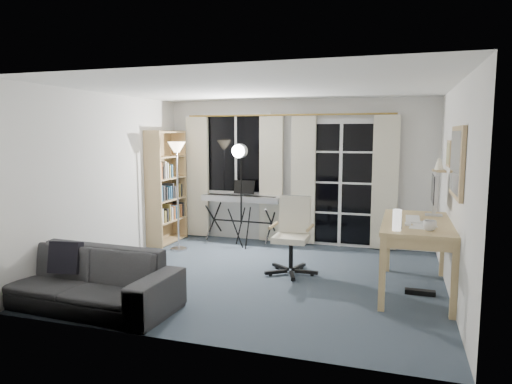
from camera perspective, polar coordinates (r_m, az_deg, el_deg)
floor at (r=6.02m, az=0.69°, el=-10.62°), size 4.50×4.00×0.02m
window at (r=7.94m, az=-2.44°, el=4.81°), size 1.20×0.08×1.40m
french_door at (r=7.55m, az=10.53°, el=0.96°), size 1.32×0.09×2.11m
curtains at (r=7.61m, az=3.81°, el=1.64°), size 3.60×0.07×2.13m
bookshelf at (r=7.85m, az=-11.39°, el=0.25°), size 0.32×0.89×1.90m
torchiere_lamp at (r=7.24m, az=-9.85°, el=3.54°), size 0.32×0.32×1.72m
keyboard_piano at (r=7.68m, az=-1.76°, el=-0.91°), size 1.37×0.70×0.99m
studio_light at (r=7.27m, az=-2.02°, el=3.63°), size 0.31×0.34×1.72m
office_chair at (r=6.11m, az=4.66°, el=-4.48°), size 0.67×0.71×1.02m
desk at (r=5.61m, az=19.52°, el=-4.52°), size 0.80×1.57×0.84m
monitor at (r=6.00m, az=21.41°, el=0.20°), size 0.20×0.60×0.52m
desk_clutter at (r=5.38m, az=18.79°, el=-5.81°), size 0.50×0.95×1.06m
mug at (r=5.09m, az=20.91°, el=-3.78°), size 0.14×0.11×0.14m
wall_mirror at (r=5.17m, az=23.82°, el=3.46°), size 0.04×0.94×0.74m
framed_print at (r=6.06m, az=23.00°, el=4.44°), size 0.03×0.42×0.32m
wall_shelf at (r=6.57m, az=21.91°, el=2.98°), size 0.16×0.30×0.18m
sofa at (r=5.27m, az=-21.01°, el=-8.97°), size 2.11×0.71×0.82m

